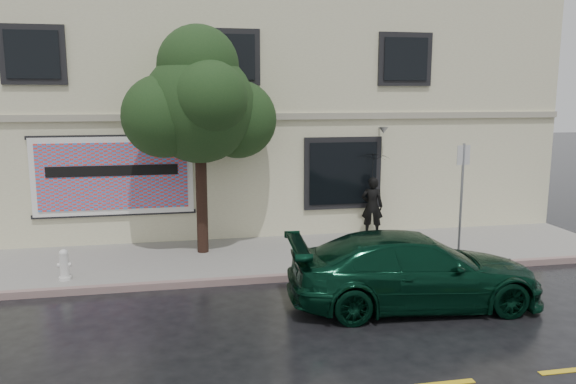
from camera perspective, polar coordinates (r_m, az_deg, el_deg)
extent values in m
plane|color=black|center=(11.47, -3.06, -11.65)|extent=(90.00, 90.00, 0.00)
cube|color=gray|center=(14.50, -4.87, -6.70)|extent=(20.00, 3.50, 0.15)
cube|color=slate|center=(12.84, -4.01, -8.91)|extent=(20.00, 0.18, 0.16)
cube|color=beige|center=(19.64, -6.87, 7.77)|extent=(20.00, 8.00, 7.00)
cube|color=#9E9984|center=(15.61, -5.75, 7.61)|extent=(20.00, 0.12, 0.18)
cube|color=black|center=(16.37, 5.58, 1.92)|extent=(2.30, 0.10, 2.10)
cube|color=black|center=(16.31, 5.64, 1.89)|extent=(2.00, 0.05, 1.80)
cube|color=black|center=(15.90, -24.54, 12.60)|extent=(1.30, 0.05, 1.20)
cube|color=black|center=(15.57, -5.84, 13.50)|extent=(1.30, 0.05, 1.20)
cube|color=black|center=(16.79, 11.88, 13.08)|extent=(1.30, 0.05, 1.20)
cube|color=white|center=(15.75, -17.32, 1.57)|extent=(4.20, 0.06, 2.10)
cube|color=#E73A33|center=(15.71, -17.33, 1.55)|extent=(3.90, 0.04, 1.80)
cube|color=black|center=(15.96, -17.11, -2.15)|extent=(4.30, 0.10, 0.10)
cube|color=black|center=(15.67, -17.50, 5.38)|extent=(4.30, 0.10, 0.10)
cube|color=black|center=(15.66, -17.37, 2.07)|extent=(3.40, 0.02, 0.28)
imported|color=black|center=(11.62, 12.67, -7.74)|extent=(5.21, 2.60, 1.47)
imported|color=black|center=(16.43, 8.54, -1.44)|extent=(0.73, 0.61, 1.72)
imported|color=black|center=(16.24, 8.65, 2.81)|extent=(1.12, 1.12, 0.74)
cylinder|color=#341F17|center=(14.61, -8.75, -1.01)|extent=(0.29, 0.29, 2.65)
sphere|color=black|center=(14.35, -9.00, 8.55)|extent=(2.82, 2.82, 2.82)
cylinder|color=silver|center=(13.53, -21.70, -8.13)|extent=(0.27, 0.27, 0.07)
cylinder|color=silver|center=(13.45, -21.77, -6.99)|extent=(0.20, 0.20, 0.49)
sphere|color=silver|center=(13.37, -21.85, -5.83)|extent=(0.20, 0.20, 0.20)
cylinder|color=silver|center=(13.44, -21.78, -6.90)|extent=(0.29, 0.09, 0.09)
cylinder|color=#979AA0|center=(14.21, 17.16, -1.11)|extent=(0.06, 0.06, 2.91)
cube|color=silver|center=(14.04, 17.41, 3.60)|extent=(0.36, 0.07, 0.47)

